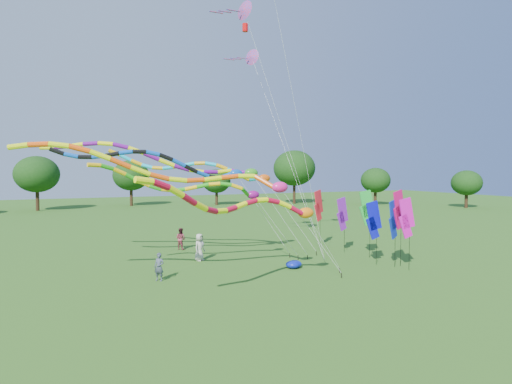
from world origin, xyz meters
name	(u,v)px	position (x,y,z in m)	size (l,w,h in m)	color
ground	(326,284)	(0.00, 0.00, 0.00)	(160.00, 160.00, 0.00)	#255B18
tree_ring	(276,180)	(-1.35, 3.35, 5.48)	(111.91, 114.04, 9.61)	#382314
tube_kite_red	(255,206)	(-4.35, -0.50, 4.39)	(12.23, 5.00, 6.38)	black
tube_kite_orange	(186,172)	(-6.98, 2.48, 5.97)	(16.30, 3.36, 8.09)	black
tube_kite_purple	(173,161)	(-6.26, 8.48, 6.65)	(16.19, 5.47, 8.55)	black
tube_kite_blue	(173,165)	(-6.50, 7.43, 6.41)	(14.71, 2.03, 7.92)	black
tube_kite_cyan	(207,170)	(-3.67, 9.40, 6.10)	(13.25, 5.55, 8.02)	black
tube_kite_green	(199,187)	(-5.32, 5.76, 5.10)	(13.02, 1.09, 7.03)	black
delta_kite_high_a	(244,11)	(-2.10, 6.48, 16.20)	(6.87, 3.31, 17.10)	black
delta_kite_high_c	(251,57)	(0.17, 10.53, 14.51)	(4.59, 7.37, 15.83)	black
banner_pole_red	(319,206)	(5.37, 9.32, 3.30)	(1.10, 0.54, 4.56)	black
banner_pole_green	(367,208)	(6.34, 4.65, 3.46)	(1.14, 0.40, 4.73)	black
banner_pole_violet	(342,214)	(5.84, 6.81, 2.86)	(1.15, 0.31, 4.12)	black
banner_pole_blue_b	(394,219)	(5.94, 1.54, 3.03)	(1.11, 0.49, 4.29)	black
banner_pole_magenta_b	(399,210)	(6.36, 1.56, 3.61)	(1.15, 0.30, 4.87)	black
banner_pole_blue_a	(374,220)	(5.25, 2.60, 2.89)	(1.16, 0.20, 4.15)	black
banner_pole_magenta_a	(406,218)	(6.10, 0.61, 3.19)	(1.16, 0.21, 4.45)	black
blue_nylon_heap	(294,263)	(0.49, 4.45, 0.21)	(1.26, 1.50, 0.46)	#0C1DA3
person_a	(199,247)	(-4.56, 8.34, 0.91)	(0.89, 0.58, 1.83)	#B9B3A7
person_b	(159,267)	(-8.07, 4.20, 0.78)	(0.57, 0.37, 1.55)	#3E4657
person_c	(181,239)	(-4.74, 12.84, 0.83)	(0.81, 0.63, 1.66)	#903445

